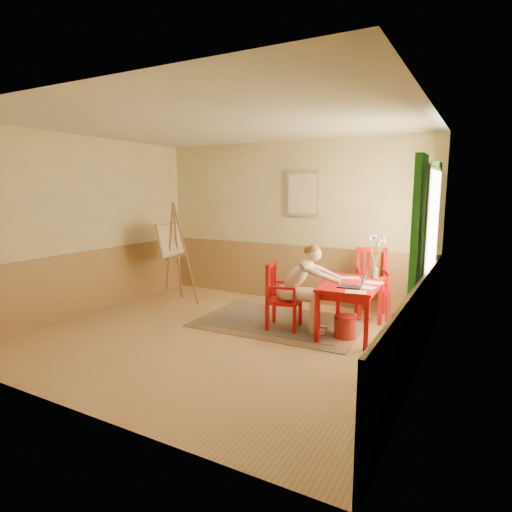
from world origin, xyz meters
The scene contains 14 objects.
room centered at (0.00, 0.00, 1.40)m, with size 5.04×4.54×2.84m.
wainscot centered at (0.00, 0.80, 0.50)m, with size 5.00×4.50×1.00m.
window centered at (2.42, 1.10, 1.35)m, with size 0.12×2.01×2.20m.
wall_portrait centered at (0.25, 2.20, 1.90)m, with size 0.60×0.05×0.76m.
rug centered at (0.45, 0.93, 0.01)m, with size 2.46×1.69×0.02m.
table centered at (1.51, 0.96, 0.63)m, with size 0.80×1.24×0.72m.
chair_left centered at (0.57, 0.70, 0.48)m, with size 0.51×0.50×0.95m.
chair_back centered at (1.56, 1.93, 0.53)m, with size 0.62×0.63×1.07m.
figure centered at (0.87, 0.75, 0.68)m, with size 0.94×0.49×1.23m.
laptop centered at (1.62, 0.69, 0.76)m, with size 0.37×0.24×0.22m.
papers centered at (1.65, 0.91, 0.72)m, with size 0.66×1.06×0.00m.
vase centered at (1.71, 1.44, 1.01)m, with size 0.22×0.31×0.63m.
wastebasket centered at (1.50, 0.75, 0.15)m, with size 0.29×0.29×0.31m, color red.
easel centered at (-1.72, 1.12, 1.04)m, with size 0.64×0.79×1.76m.
Camera 1 is at (3.06, -4.58, 1.98)m, focal length 29.63 mm.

